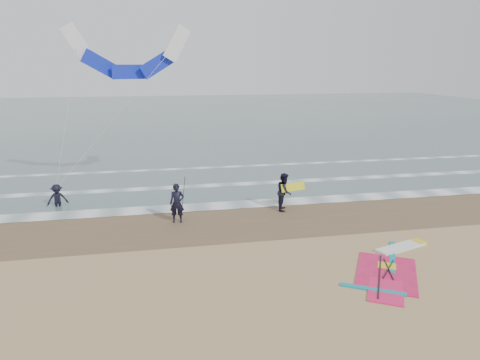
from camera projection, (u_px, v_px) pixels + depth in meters
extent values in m
plane|color=tan|center=(317.00, 281.00, 14.10)|extent=(120.00, 120.00, 0.00)
cube|color=#47605E|center=(194.00, 115.00, 59.61)|extent=(120.00, 80.00, 0.02)
cube|color=brown|center=(271.00, 218.00, 19.79)|extent=(120.00, 5.00, 0.01)
cube|color=white|center=(260.00, 203.00, 21.87)|extent=(120.00, 1.20, 0.02)
cube|color=white|center=(245.00, 184.00, 25.47)|extent=(120.00, 0.70, 0.02)
cube|color=white|center=(232.00, 167.00, 29.74)|extent=(120.00, 0.50, 0.01)
cube|color=white|center=(401.00, 247.00, 16.56)|extent=(2.26, 1.20, 0.11)
cube|color=yellow|center=(419.00, 242.00, 17.02)|extent=(0.54, 0.62, 0.11)
cube|color=#E71D56|center=(386.00, 273.00, 14.61)|extent=(3.08, 3.40, 0.04)
cube|color=#E71D56|center=(386.00, 291.00, 13.41)|extent=(1.71, 1.90, 0.04)
cube|color=#0C8C99|center=(392.00, 256.00, 15.85)|extent=(1.57, 2.53, 0.04)
cube|color=#0C8C99|center=(373.00, 289.00, 13.51)|extent=(1.85, 1.18, 0.04)
cube|color=yellow|center=(387.00, 266.00, 15.08)|extent=(0.80, 0.76, 0.05)
cylinder|color=black|center=(379.00, 275.00, 14.37)|extent=(1.63, 2.77, 0.05)
cylinder|color=black|center=(389.00, 269.00, 14.80)|extent=(1.09, 1.20, 0.04)
cylinder|color=black|center=(389.00, 269.00, 14.80)|extent=(0.52, 1.52, 0.04)
imported|color=black|center=(177.00, 203.00, 19.11)|extent=(0.71, 0.52, 1.79)
imported|color=black|center=(284.00, 192.00, 20.77)|extent=(0.96, 1.08, 1.84)
imported|color=black|center=(57.00, 192.00, 21.17)|extent=(1.11, 0.82, 1.53)
cylinder|color=black|center=(183.00, 194.00, 19.06)|extent=(0.17, 0.86, 1.82)
cube|color=yellow|center=(293.00, 187.00, 20.68)|extent=(1.30, 0.51, 0.39)
cube|color=white|center=(77.00, 43.00, 21.99)|extent=(1.57, 0.54, 2.02)
cube|color=#1225C4|center=(101.00, 64.00, 22.47)|extent=(1.97, 0.65, 1.60)
cube|color=#1225C4|center=(130.00, 72.00, 22.84)|extent=(1.85, 0.62, 0.76)
cube|color=#1225C4|center=(157.00, 64.00, 23.00)|extent=(1.97, 0.65, 1.60)
cube|color=white|center=(177.00, 43.00, 22.92)|extent=(1.57, 0.54, 2.02)
cylinder|color=beige|center=(67.00, 114.00, 21.56)|extent=(1.23, 2.65, 7.02)
cylinder|color=beige|center=(119.00, 113.00, 22.02)|extent=(6.32, 2.64, 7.02)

